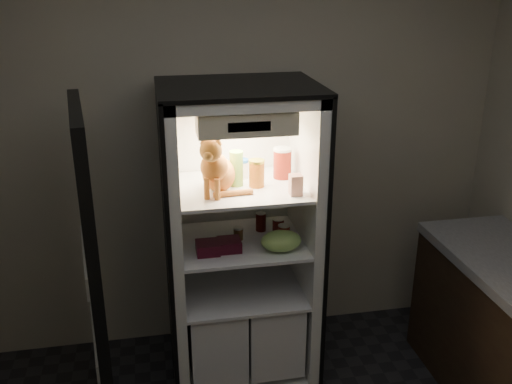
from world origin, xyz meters
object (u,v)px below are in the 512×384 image
Objects in this scene: parmesan_shaker at (236,168)px; pepper_jar at (282,163)px; soda_can_b at (278,229)px; cream_carton at (296,185)px; soda_can_a at (261,222)px; refrigerator at (240,257)px; soda_can_c at (284,235)px; condiment_jar at (238,233)px; berry_box_right at (229,245)px; mayo_tub at (242,168)px; berry_box_left at (208,248)px; grape_bag at (281,241)px; tabby_cat at (217,169)px; salsa_jar at (257,173)px.

pepper_jar is at bearing 15.33° from parmesan_shaker.
soda_can_b is (0.25, -0.03, -0.39)m from parmesan_shaker.
cream_carton reaches higher than soda_can_a.
soda_can_b is at bearing -18.87° from refrigerator.
soda_can_c is at bearing -36.05° from refrigerator.
pepper_jar reaches higher than condiment_jar.
soda_can_b is (-0.05, 0.18, -0.34)m from cream_carton.
parmesan_shaker is (-0.02, -0.05, 0.60)m from refrigerator.
cream_carton is at bearing -12.51° from berry_box_right.
refrigerator reaches higher than pepper_jar.
mayo_tub is at bearing 64.98° from berry_box_right.
cream_carton is 0.88× the size of berry_box_left.
pepper_jar is 0.47m from grape_bag.
tabby_cat is 0.45m from cream_carton.
mayo_tub is at bearing 70.32° from condiment_jar.
grape_bag is 1.79× the size of berry_box_left.
mayo_tub is at bearing 128.62° from soda_can_c.
pepper_jar is at bearing 7.12° from refrigerator.
parmesan_shaker is 2.60× the size of condiment_jar.
soda_can_a is 0.50× the size of grape_bag.
berry_box_right is at bearing -135.57° from soda_can_a.
soda_can_a is at bearing 32.42° from condiment_jar.
berry_box_right is (-0.09, -0.17, 0.18)m from refrigerator.
pepper_jar is at bearing 43.99° from tabby_cat.
tabby_cat reaches higher than berry_box_right.
salsa_jar is 2.02× the size of condiment_jar.
berry_box_right is at bearing -163.01° from soda_can_b.
cream_carton is 0.51m from condiment_jar.
soda_can_c is at bearing -0.02° from berry_box_right.
cream_carton is at bearing -16.47° from grape_bag.
mayo_tub is at bearing 165.83° from soda_can_a.
soda_can_a is 1.49× the size of condiment_jar.
refrigerator reaches higher than grape_bag.
soda_can_c is 0.98× the size of berry_box_right.
parmesan_shaker is at bearing 160.59° from salsa_jar.
mayo_tub is 0.62× the size of pepper_jar.
tabby_cat reaches higher than soda_can_c.
cream_carton is 0.90× the size of soda_can_c.
refrigerator reaches higher than berry_box_left.
berry_box_right is (-0.12, -0.26, -0.37)m from mayo_tub.
cream_carton is 0.62m from berry_box_left.
refrigerator is 0.60m from parmesan_shaker.
berry_box_left is (-0.25, -0.27, -0.37)m from mayo_tub.
grape_bag reaches higher than berry_box_left.
soda_can_c is at bearing -99.15° from pepper_jar.
parmesan_shaker is 0.44m from berry_box_right.
condiment_jar is (-0.25, 0.13, -0.02)m from soda_can_c.
berry_box_left is at bearing -161.25° from salsa_jar.
parmesan_shaker reaches higher than cream_carton.
condiment_jar is at bearing 144.64° from cream_carton.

